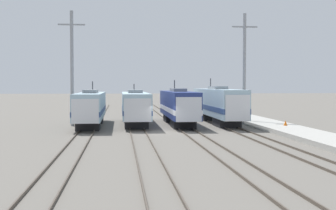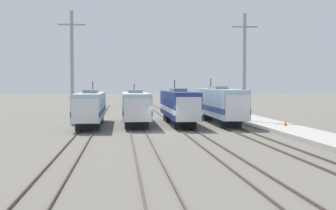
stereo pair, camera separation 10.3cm
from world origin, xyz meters
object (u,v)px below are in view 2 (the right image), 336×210
(traffic_cone, at_px, (285,123))
(locomotive_center_left, at_px, (135,107))
(locomotive_center_right, at_px, (179,106))
(catenary_tower_left, at_px, (72,67))
(locomotive_far_right, at_px, (218,104))
(locomotive_far_left, at_px, (91,107))
(catenary_tower_right, at_px, (244,67))

(traffic_cone, bearing_deg, locomotive_center_left, 152.87)
(locomotive_center_right, bearing_deg, traffic_cone, -35.25)
(catenary_tower_left, distance_m, traffic_cone, 23.61)
(locomotive_far_right, bearing_deg, locomotive_center_left, -173.61)
(locomotive_far_left, height_order, locomotive_center_left, locomotive_far_left)
(locomotive_far_left, xyz_separation_m, traffic_cone, (19.75, -6.13, -1.36))
(locomotive_center_left, relative_size, traffic_cone, 32.39)
(locomotive_center_right, height_order, catenary_tower_right, catenary_tower_right)
(locomotive_far_left, height_order, catenary_tower_left, catenary_tower_left)
(locomotive_far_right, xyz_separation_m, catenary_tower_left, (-16.77, -1.72, 4.28))
(locomotive_center_right, relative_size, locomotive_far_right, 0.86)
(traffic_cone, bearing_deg, catenary_tower_right, 108.83)
(catenary_tower_left, xyz_separation_m, traffic_cone, (21.79, -6.98, -5.82))
(locomotive_center_left, distance_m, locomotive_far_right, 9.89)
(catenary_tower_left, bearing_deg, traffic_cone, -17.77)
(catenary_tower_left, bearing_deg, locomotive_far_right, 5.86)
(locomotive_center_right, height_order, locomotive_far_right, locomotive_far_right)
(catenary_tower_right, relative_size, traffic_cone, 24.49)
(catenary_tower_right, bearing_deg, catenary_tower_left, 180.00)
(locomotive_center_right, height_order, traffic_cone, locomotive_center_right)
(locomotive_center_left, height_order, traffic_cone, locomotive_center_left)
(locomotive_far_right, bearing_deg, traffic_cone, -60.05)
(locomotive_far_right, relative_size, catenary_tower_left, 1.54)
(locomotive_center_right, bearing_deg, locomotive_far_left, -174.86)
(locomotive_center_right, bearing_deg, catenary_tower_left, -179.84)
(locomotive_center_right, relative_size, catenary_tower_left, 1.32)
(locomotive_center_left, bearing_deg, catenary_tower_left, -174.89)
(locomotive_center_left, xyz_separation_m, locomotive_far_right, (9.82, 1.10, 0.19))
(locomotive_far_left, distance_m, locomotive_center_right, 9.86)
(locomotive_far_left, height_order, locomotive_center_right, locomotive_center_right)
(locomotive_center_left, distance_m, catenary_tower_left, 8.29)
(locomotive_center_left, height_order, locomotive_far_right, locomotive_far_right)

